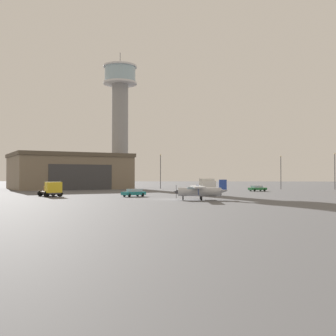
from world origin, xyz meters
TOP-DOWN VIEW (x-y plane):
  - ground_plane at (0.00, 0.00)m, footprint 400.00×400.00m
  - control_tower at (-18.56, 57.00)m, footprint 10.09×10.09m
  - hangar at (-31.53, 48.55)m, footprint 38.94×36.96m
  - airplane_silver at (5.01, -2.33)m, footprint 8.25×10.51m
  - truck_flatbed_yellow at (-20.92, 5.94)m, footprint 5.55×6.10m
  - truck_box_white at (6.47, 12.53)m, footprint 3.57×5.94m
  - car_green at (18.77, 33.18)m, footprint 4.54×3.46m
  - car_teal at (-6.51, 6.99)m, footprint 4.25×4.13m
  - light_post_west at (27.42, 48.54)m, footprint 0.44×0.44m
  - light_post_east at (41.07, 46.52)m, footprint 0.44×0.44m
  - light_post_centre at (-5.71, 50.66)m, footprint 0.44×0.44m

SIDE VIEW (x-z plane):
  - ground_plane at x=0.00m, z-range 0.00..0.00m
  - car_teal at x=-6.51m, z-range 0.05..1.42m
  - car_green at x=18.77m, z-range 0.05..1.42m
  - truck_flatbed_yellow at x=-20.92m, z-range -0.04..2.56m
  - airplane_silver at x=5.01m, z-range -0.10..2.99m
  - truck_box_white at x=6.47m, z-range 0.17..3.31m
  - hangar at x=-31.53m, z-range 0.02..9.81m
  - light_post_west at x=27.42m, z-range 0.84..10.03m
  - light_post_east at x=41.07m, z-range 0.85..10.63m
  - light_post_centre at x=-5.71m, z-range 0.85..10.67m
  - control_tower at x=-18.56m, z-range 2.58..43.57m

